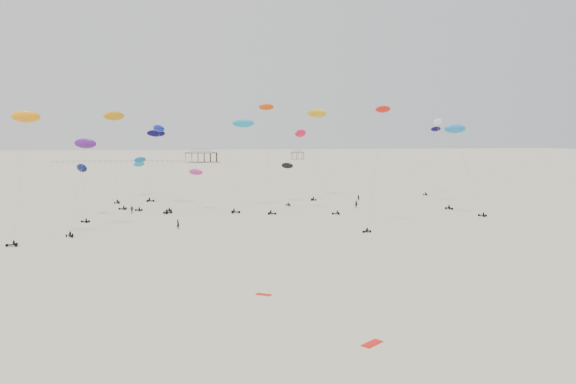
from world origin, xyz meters
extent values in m
plane|color=#C1B499|center=(0.00, 200.00, 0.00)|extent=(900.00, 900.00, 0.00)
cube|color=brown|center=(-10.00, 350.00, 6.15)|extent=(21.00, 13.00, 0.30)
cube|color=silver|center=(-10.00, 350.00, 7.90)|extent=(14.00, 8.40, 3.20)
cube|color=#B2B2AD|center=(-10.00, 350.00, 9.65)|extent=(15.00, 9.00, 0.30)
cube|color=brown|center=(60.00, 380.00, 5.15)|extent=(9.00, 7.00, 0.30)
cube|color=silver|center=(60.00, 380.00, 6.50)|extent=(5.60, 4.20, 2.40)
cube|color=#B2B2AD|center=(60.00, 380.00, 7.85)|extent=(6.00, 4.50, 0.30)
cube|color=black|center=(-62.00, 350.00, 1.45)|extent=(80.00, 0.10, 0.10)
cylinder|color=gray|center=(6.66, 124.95, 4.90)|extent=(0.03, 0.03, 12.19)
ellipsoid|color=black|center=(7.27, 129.23, 9.86)|extent=(3.61, 3.37, 1.79)
cylinder|color=gray|center=(16.02, 82.80, 11.60)|extent=(0.03, 0.03, 23.57)
ellipsoid|color=red|center=(18.66, 86.20, 23.22)|extent=(3.92, 2.66, 1.78)
cylinder|color=gray|center=(53.36, 139.38, 9.92)|extent=(0.03, 0.03, 19.41)
ellipsoid|color=#0B0541|center=(55.57, 141.29, 19.88)|extent=(4.25, 2.91, 1.93)
cylinder|color=gray|center=(44.77, 113.14, 10.79)|extent=(0.03, 0.03, 23.84)
ellipsoid|color=white|center=(45.92, 119.50, 21.57)|extent=(4.51, 4.27, 2.14)
cylinder|color=gray|center=(-20.71, 114.12, 4.67)|extent=(0.03, 0.03, 11.76)
ellipsoid|color=#BA2B8F|center=(-17.37, 116.99, 9.25)|extent=(4.07, 3.44, 1.92)
cylinder|color=gray|center=(-39.55, 89.41, 8.20)|extent=(0.03, 0.03, 18.09)
ellipsoid|color=#511781|center=(-38.84, 94.42, 16.54)|extent=(5.06, 3.49, 2.35)
cylinder|color=gray|center=(-0.91, 107.42, 12.33)|extent=(0.03, 0.03, 23.41)
ellipsoid|color=#D4410B|center=(-1.28, 108.94, 24.56)|extent=(3.51, 1.44, 1.75)
cylinder|color=gray|center=(42.48, 95.73, 9.66)|extent=(0.03, 0.03, 19.07)
ellipsoid|color=#1C7DD3|center=(39.57, 97.14, 19.53)|extent=(5.18, 2.55, 2.52)
cylinder|color=gray|center=(-41.55, 106.15, 5.35)|extent=(0.03, 0.03, 13.91)
ellipsoid|color=#050D45|center=(-42.59, 111.18, 10.82)|extent=(3.79, 4.39, 2.12)
cylinder|color=gray|center=(-29.14, 123.74, 9.19)|extent=(0.03, 0.03, 21.72)
ellipsoid|color=#0A0542|center=(-27.23, 130.22, 18.56)|extent=(5.18, 3.21, 2.37)
cylinder|color=gray|center=(-31.02, 138.24, 5.12)|extent=(0.03, 0.03, 10.39)
ellipsoid|color=#1899B8|center=(-32.57, 140.65, 10.05)|extent=(3.40, 2.56, 1.59)
cylinder|color=gray|center=(-33.29, 126.18, 5.81)|extent=(0.03, 0.03, 15.60)
ellipsoid|color=#1665AB|center=(-31.56, 131.83, 11.59)|extent=(3.84, 3.61, 1.89)
cylinder|color=gray|center=(-47.38, 80.82, 10.57)|extent=(0.03, 0.03, 21.05)
ellipsoid|color=orange|center=(-46.83, 84.41, 21.36)|extent=(5.31, 2.83, 2.53)
cylinder|color=gray|center=(-7.05, 114.96, 10.42)|extent=(0.03, 0.03, 22.50)
ellipsoid|color=#1B95CB|center=(-5.46, 120.55, 21.05)|extent=(5.94, 3.72, 2.74)
cylinder|color=gray|center=(-38.64, 139.89, 11.57)|extent=(0.03, 0.03, 25.33)
ellipsoid|color=orange|center=(-39.57, 146.46, 23.46)|extent=(6.51, 4.98, 3.05)
cylinder|color=gray|center=(-25.01, 120.43, 9.84)|extent=(0.03, 0.03, 21.50)
ellipsoid|color=#0B199A|center=(-26.31, 126.02, 19.77)|extent=(4.36, 5.01, 2.32)
cylinder|color=gray|center=(10.76, 107.85, 9.21)|extent=(0.03, 0.03, 20.50)
ellipsoid|color=#F8113C|center=(7.49, 112.48, 18.53)|extent=(4.17, 4.10, 2.12)
cylinder|color=gray|center=(16.27, 134.87, 11.99)|extent=(0.03, 0.03, 24.12)
ellipsoid|color=gold|center=(17.77, 139.09, 24.32)|extent=(6.56, 6.39, 3.11)
imported|color=black|center=(-21.42, 89.85, 0.00)|extent=(0.90, 0.95, 2.16)
imported|color=black|center=(21.80, 112.82, 0.00)|extent=(1.17, 0.83, 2.19)
imported|color=black|center=(-32.28, 113.70, 0.00)|extent=(1.33, 0.91, 2.05)
imported|color=black|center=(26.89, 127.42, 0.00)|extent=(0.86, 0.72, 2.01)
cube|color=red|center=(-3.83, 25.55, 0.00)|extent=(2.30, 2.04, 0.08)
cube|color=red|center=(-11.14, 42.24, 0.00)|extent=(1.90, 1.53, 0.07)
camera|label=1|loc=(-19.61, -19.98, 18.37)|focal=35.00mm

